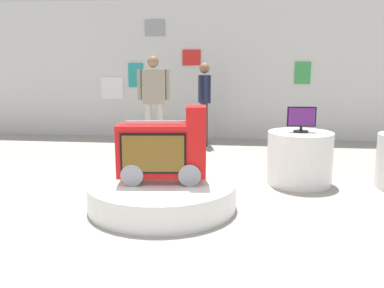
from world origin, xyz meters
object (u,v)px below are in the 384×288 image
(main_display_pedestal, at_px, (162,195))
(display_pedestal_center_rear, at_px, (299,158))
(shopper_browsing_rear, at_px, (204,98))
(tv_on_center_rear, at_px, (301,119))
(shopper_browsing_near_truck, at_px, (154,97))
(novelty_firetruck_tv, at_px, (163,152))

(main_display_pedestal, relative_size, display_pedestal_center_rear, 1.92)
(shopper_browsing_rear, bearing_deg, tv_on_center_rear, -59.27)
(main_display_pedestal, xyz_separation_m, shopper_browsing_near_truck, (-0.68, 2.79, 0.86))
(tv_on_center_rear, distance_m, shopper_browsing_rear, 2.92)
(shopper_browsing_near_truck, bearing_deg, shopper_browsing_rear, 46.45)
(main_display_pedestal, bearing_deg, tv_on_center_rear, 35.01)
(main_display_pedestal, xyz_separation_m, tv_on_center_rear, (1.62, 1.14, 0.72))
(novelty_firetruck_tv, bearing_deg, shopper_browsing_rear, 88.21)
(shopper_browsing_rear, bearing_deg, novelty_firetruck_tv, -91.79)
(main_display_pedestal, height_order, shopper_browsing_near_truck, shopper_browsing_near_truck)
(display_pedestal_center_rear, bearing_deg, novelty_firetruck_tv, -144.49)
(main_display_pedestal, relative_size, novelty_firetruck_tv, 1.65)
(main_display_pedestal, distance_m, tv_on_center_rear, 2.11)
(novelty_firetruck_tv, relative_size, shopper_browsing_near_truck, 0.58)
(display_pedestal_center_rear, height_order, shopper_browsing_near_truck, shopper_browsing_near_truck)
(display_pedestal_center_rear, xyz_separation_m, shopper_browsing_rear, (-1.49, 2.50, 0.58))
(shopper_browsing_rear, bearing_deg, main_display_pedestal, -92.08)
(display_pedestal_center_rear, xyz_separation_m, tv_on_center_rear, (-0.00, -0.00, 0.52))
(tv_on_center_rear, bearing_deg, display_pedestal_center_rear, 87.71)
(tv_on_center_rear, bearing_deg, main_display_pedestal, -144.99)
(main_display_pedestal, xyz_separation_m, novelty_firetruck_tv, (0.02, -0.00, 0.48))
(novelty_firetruck_tv, xyz_separation_m, shopper_browsing_rear, (0.11, 3.65, 0.31))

